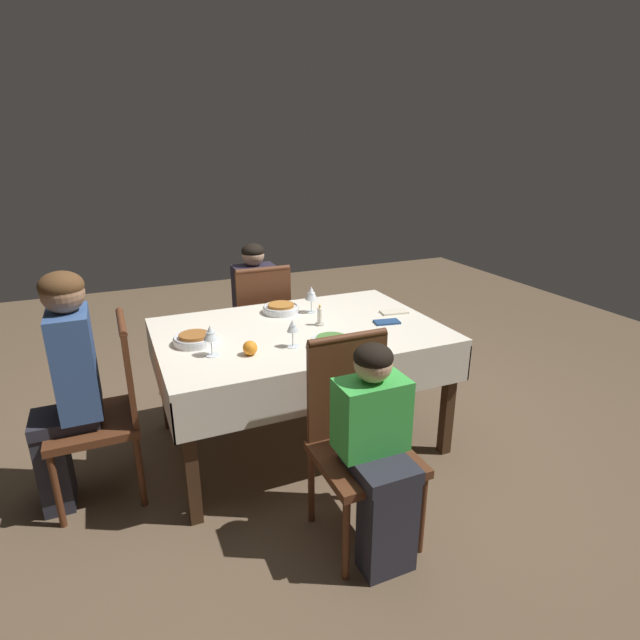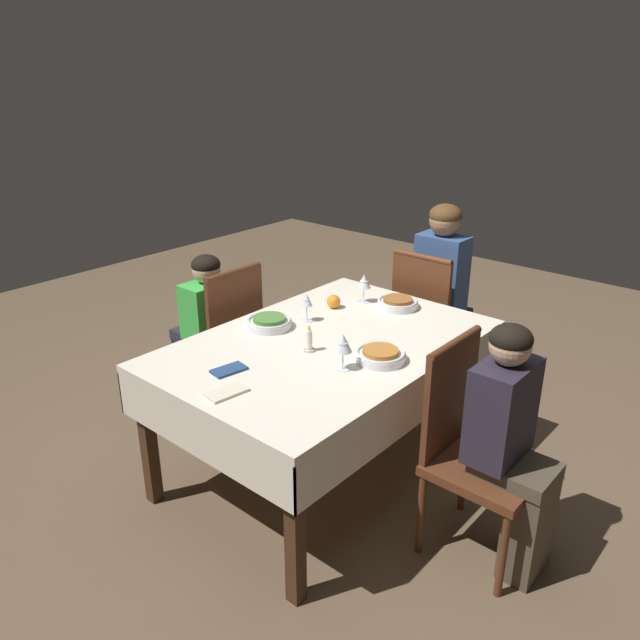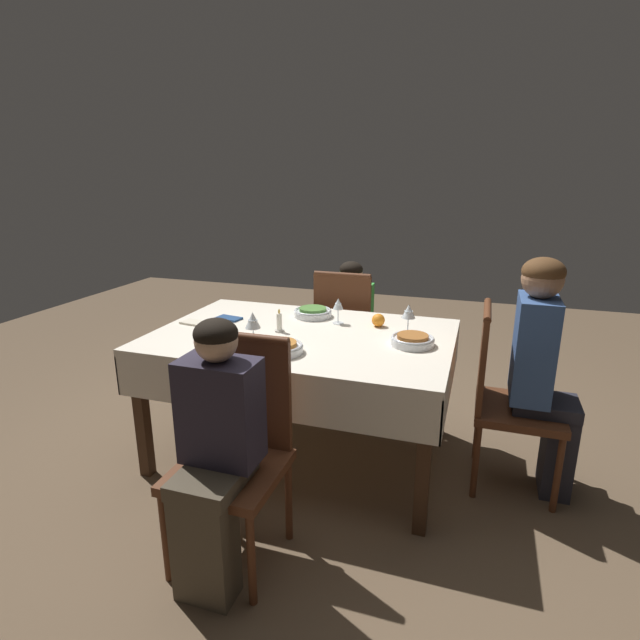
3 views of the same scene
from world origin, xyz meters
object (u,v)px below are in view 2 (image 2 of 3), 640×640
at_px(orange_fruit, 334,301).
at_px(wine_glass_north, 343,344).
at_px(bowl_north, 381,355).
at_px(person_child_green, 203,325).
at_px(bowl_west, 398,303).
at_px(chair_north, 472,443).
at_px(wine_glass_west, 364,282).
at_px(napkin_red_folded, 229,370).
at_px(bowl_south, 269,322).
at_px(napkin_spare_side, 227,392).
at_px(chair_west, 429,318).
at_px(chair_south, 223,338).
at_px(wine_glass_south, 307,301).
at_px(person_adult_denim, 444,286).
at_px(candle_centerpiece, 309,342).
at_px(person_child_dark, 512,442).
at_px(dining_table, 326,356).

bearing_deg(orange_fruit, wine_glass_north, 42.72).
bearing_deg(bowl_north, person_child_green, -91.19).
bearing_deg(bowl_west, wine_glass_north, 17.11).
bearing_deg(bowl_north, chair_north, 89.26).
relative_size(wine_glass_west, napkin_red_folded, 1.00).
bearing_deg(bowl_south, wine_glass_north, 77.97).
height_order(bowl_north, napkin_spare_side, bowl_north).
bearing_deg(napkin_spare_side, wine_glass_north, 155.30).
relative_size(chair_west, chair_south, 1.00).
bearing_deg(wine_glass_north, wine_glass_south, -122.27).
bearing_deg(bowl_west, person_adult_denim, -173.53).
xyz_separation_m(candle_centerpiece, orange_fruit, (-0.49, -0.26, -0.01)).
bearing_deg(chair_south, orange_fruit, 121.63).
height_order(chair_north, bowl_north, chair_north).
xyz_separation_m(chair_west, wine_glass_west, (0.52, -0.12, 0.34)).
height_order(wine_glass_south, orange_fruit, wine_glass_south).
xyz_separation_m(wine_glass_north, napkin_spare_side, (0.47, -0.22, -0.12)).
height_order(chair_north, orange_fruit, chair_north).
height_order(wine_glass_west, bowl_south, wine_glass_west).
xyz_separation_m(person_child_dark, bowl_north, (-0.01, -0.64, 0.17)).
bearing_deg(chair_south, napkin_spare_side, 50.49).
xyz_separation_m(chair_north, person_child_green, (-0.03, -1.76, 0.03)).
xyz_separation_m(chair_south, person_child_dark, (0.03, 1.76, 0.08)).
distance_m(dining_table, napkin_spare_side, 0.65).
xyz_separation_m(wine_glass_south, napkin_spare_side, (0.78, 0.27, -0.10)).
xyz_separation_m(wine_glass_north, orange_fruit, (-0.54, -0.50, -0.08)).
xyz_separation_m(bowl_south, wine_glass_north, (0.12, 0.57, 0.09)).
distance_m(chair_west, person_adult_denim, 0.23).
bearing_deg(napkin_red_folded, bowl_north, 139.71).
height_order(person_child_dark, bowl_north, person_child_dark).
bearing_deg(dining_table, napkin_spare_side, 2.32).
distance_m(person_adult_denim, napkin_spare_side, 1.86).
bearing_deg(bowl_west, chair_north, 52.90).
distance_m(person_adult_denim, orange_fruit, 0.88).
relative_size(chair_west, candle_centerpiece, 7.34).
xyz_separation_m(bowl_north, orange_fruit, (-0.36, -0.57, 0.01)).
bearing_deg(orange_fruit, wine_glass_south, 3.32).
height_order(person_child_dark, candle_centerpiece, person_child_dark).
height_order(dining_table, wine_glass_north, wine_glass_north).
bearing_deg(person_child_dark, orange_fruit, 73.24).
xyz_separation_m(person_child_dark, candle_centerpiece, (0.13, -0.95, 0.19)).
bearing_deg(wine_glass_south, candle_centerpiece, 43.67).
bearing_deg(person_child_dark, bowl_north, 89.45).
bearing_deg(napkin_spare_side, chair_north, 129.97).
distance_m(dining_table, bowl_south, 0.35).
relative_size(wine_glass_west, wine_glass_south, 1.07).
bearing_deg(napkin_red_folded, wine_glass_south, -169.11).
xyz_separation_m(wine_glass_west, bowl_south, (0.59, -0.14, -0.09)).
distance_m(bowl_south, wine_glass_south, 0.22).
relative_size(dining_table, person_child_green, 1.63).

